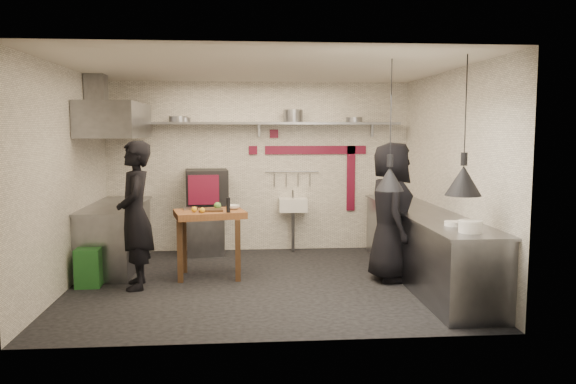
{
  "coord_description": "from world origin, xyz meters",
  "views": [
    {
      "loc": [
        -0.27,
        -7.25,
        2.01
      ],
      "look_at": [
        0.34,
        0.3,
        1.17
      ],
      "focal_mm": 35.0,
      "sensor_mm": 36.0,
      "label": 1
    }
  ],
  "objects": [
    {
      "name": "utensil_rail",
      "position": [
        0.55,
        2.06,
        1.32
      ],
      "size": [
        0.9,
        0.02,
        0.02
      ],
      "primitive_type": "cylinder",
      "rotation": [
        0.0,
        1.57,
        0.0
      ],
      "color": "slate",
      "rests_on": "wall_back"
    },
    {
      "name": "oven_stand",
      "position": [
        -0.88,
        1.79,
        0.4
      ],
      "size": [
        0.64,
        0.59,
        0.8
      ],
      "primitive_type": "cube",
      "rotation": [
        0.0,
        0.0,
        0.1
      ],
      "color": "slate",
      "rests_on": "floor"
    },
    {
      "name": "red_tile_a",
      "position": [
        0.25,
        2.08,
        1.95
      ],
      "size": [
        0.14,
        0.02,
        0.14
      ],
      "primitive_type": "cube",
      "color": "maroon",
      "rests_on": "wall_back"
    },
    {
      "name": "wall_front",
      "position": [
        0.0,
        -2.1,
        1.4
      ],
      "size": [
        5.0,
        0.04,
        2.8
      ],
      "primitive_type": "cube",
      "color": "white",
      "rests_on": "floor"
    },
    {
      "name": "bowl",
      "position": [
        -0.41,
        0.47,
        0.95
      ],
      "size": [
        0.23,
        0.23,
        0.06
      ],
      "primitive_type": "imported",
      "rotation": [
        0.0,
        0.0,
        0.29
      ],
      "color": "white",
      "rests_on": "prep_table"
    },
    {
      "name": "counter_left",
      "position": [
        -2.15,
        1.05,
        0.45
      ],
      "size": [
        0.7,
        1.9,
        0.9
      ],
      "primitive_type": "cube",
      "color": "slate",
      "rests_on": "floor"
    },
    {
      "name": "plate_stack",
      "position": [
        2.12,
        -1.58,
        1.0
      ],
      "size": [
        0.26,
        0.26,
        0.13
      ],
      "primitive_type": "cylinder",
      "rotation": [
        0.0,
        0.0,
        -0.04
      ],
      "color": "white",
      "rests_on": "counter_right_top"
    },
    {
      "name": "green_bin",
      "position": [
        -2.26,
        0.01,
        0.25
      ],
      "size": [
        0.32,
        0.32,
        0.5
      ],
      "primitive_type": "cube",
      "rotation": [
        0.0,
        0.0,
        0.04
      ],
      "color": "#206023",
      "rests_on": "floor"
    },
    {
      "name": "counter_right_top",
      "position": [
        2.15,
        0.0,
        0.92
      ],
      "size": [
        0.76,
        3.9,
        0.03
      ],
      "primitive_type": "cube",
      "color": "slate",
      "rests_on": "counter_right"
    },
    {
      "name": "lemon_b",
      "position": [
        -0.81,
        0.15,
        0.96
      ],
      "size": [
        0.07,
        0.07,
        0.07
      ],
      "primitive_type": "sphere",
      "rotation": [
        0.0,
        0.0,
        -0.03
      ],
      "color": "gold",
      "rests_on": "prep_table"
    },
    {
      "name": "steel_tray",
      "position": [
        -1.0,
        0.48,
        0.94
      ],
      "size": [
        0.22,
        0.17,
        0.03
      ],
      "primitive_type": "cube",
      "rotation": [
        0.0,
        0.0,
        0.21
      ],
      "color": "slate",
      "rests_on": "prep_table"
    },
    {
      "name": "heat_lamp_far",
      "position": [
        2.08,
        -1.44,
        2.05
      ],
      "size": [
        0.5,
        0.5,
        1.49
      ],
      "primitive_type": null,
      "rotation": [
        0.0,
        0.0,
        0.37
      ],
      "color": "black",
      "rests_on": "ceiling"
    },
    {
      "name": "pepper_mill",
      "position": [
        -0.47,
        0.16,
        1.02
      ],
      "size": [
        0.06,
        0.06,
        0.2
      ],
      "primitive_type": "cylinder",
      "rotation": [
        0.0,
        0.0,
        -0.14
      ],
      "color": "black",
      "rests_on": "prep_table"
    },
    {
      "name": "sink_tap",
      "position": [
        0.55,
        1.92,
        0.96
      ],
      "size": [
        0.03,
        0.03,
        0.14
      ],
      "primitive_type": "cylinder",
      "color": "slate",
      "rests_on": "hand_sink"
    },
    {
      "name": "veg_ball",
      "position": [
        -0.62,
        0.48,
        0.97
      ],
      "size": [
        0.13,
        0.13,
        0.1
      ],
      "primitive_type": "sphere",
      "rotation": [
        0.0,
        0.0,
        -0.33
      ],
      "color": "#528838",
      "rests_on": "prep_table"
    },
    {
      "name": "red_tile_b",
      "position": [
        -0.1,
        2.08,
        1.68
      ],
      "size": [
        0.14,
        0.02,
        0.14
      ],
      "primitive_type": "cube",
      "color": "maroon",
      "rests_on": "wall_back"
    },
    {
      "name": "counter_left_top",
      "position": [
        -2.15,
        1.05,
        0.92
      ],
      "size": [
        0.76,
        2.0,
        0.03
      ],
      "primitive_type": "cube",
      "color": "slate",
      "rests_on": "counter_left"
    },
    {
      "name": "hand_sink",
      "position": [
        0.55,
        1.92,
        0.78
      ],
      "size": [
        0.46,
        0.34,
        0.22
      ],
      "primitive_type": "cube",
      "color": "white",
      "rests_on": "wall_back"
    },
    {
      "name": "red_band_horiz",
      "position": [
        0.95,
        2.08,
        1.68
      ],
      "size": [
        1.7,
        0.02,
        0.14
      ],
      "primitive_type": "cube",
      "color": "maroon",
      "rests_on": "wall_back"
    },
    {
      "name": "wall_left",
      "position": [
        -2.5,
        0.0,
        1.4
      ],
      "size": [
        0.04,
        4.2,
        2.8
      ],
      "primitive_type": "cube",
      "color": "white",
      "rests_on": "floor"
    },
    {
      "name": "heat_lamp_near",
      "position": [
        1.39,
        -1.01,
        2.06
      ],
      "size": [
        0.38,
        0.38,
        1.48
      ],
      "primitive_type": null,
      "rotation": [
        0.0,
        0.0,
        0.2
      ],
      "color": "black",
      "rests_on": "ceiling"
    },
    {
      "name": "chef_left",
      "position": [
        -1.64,
        -0.1,
        0.94
      ],
      "size": [
        0.56,
        0.75,
        1.88
      ],
      "primitive_type": "imported",
      "rotation": [
        0.0,
        0.0,
        -1.4
      ],
      "color": "black",
      "rests_on": "floor"
    },
    {
      "name": "sink_drain",
      "position": [
        0.55,
        1.88,
        0.34
      ],
      "size": [
        0.06,
        0.06,
        0.66
      ],
      "primitive_type": "cylinder",
      "color": "slate",
      "rests_on": "floor"
    },
    {
      "name": "lemon_a",
      "position": [
        -0.92,
        0.21,
        0.96
      ],
      "size": [
        0.08,
        0.08,
        0.08
      ],
      "primitive_type": "sphere",
      "rotation": [
        0.0,
        0.0,
        -0.09
      ],
      "color": "gold",
      "rests_on": "prep_table"
    },
    {
      "name": "shelf_bracket_mid",
      "position": [
        0.0,
        2.07,
        2.02
      ],
      "size": [
        0.04,
        0.06,
        0.24
      ],
      "primitive_type": "cube",
      "color": "slate",
      "rests_on": "wall_back"
    },
    {
      "name": "hood_duct",
      "position": [
        -2.35,
        1.05,
        2.55
      ],
      "size": [
        0.28,
        0.28,
        0.5
      ],
      "primitive_type": "cube",
      "color": "slate",
      "rests_on": "ceiling"
    },
    {
      "name": "oven_door",
      "position": [
        -0.88,
        1.46,
        1.09
      ],
      "size": [
        0.47,
        0.07,
        0.46
      ],
      "primitive_type": "cube",
      "rotation": [
        0.0,
        0.0,
        0.1
      ],
      "color": "maroon",
      "rests_on": "combi_oven"
    },
    {
      "name": "pan_right",
      "position": [
        1.56,
        1.92,
        2.18
      ],
      "size": [
        0.33,
        0.33,
        0.08
      ],
      "primitive_type": "cylinder",
      "rotation": [
        0.0,
        0.0,
        -0.24
      ],
      "color": "slate",
      "rests_on": "back_shelf"
    },
    {
      "name": "oven_glass",
      "position": [
        -0.89,
        1.46,
        1.09
      ],
      "size": [
        0.37,
        0.05,
        0.34
      ],
      "primitive_type": "cube",
      "rotation": [
        0.0,
        0.0,
        0.1
      ],
      "color": "black",
      "rests_on": "oven_door"
    },
    {
      "name": "shelf_bracket_left",
      "position": [
        -1.9,
        2.07,
        2.02
      ],
      "size": [
        0.04,
        0.06,
        0.24
      ],
      "primitive_type": "cube",
      "color": "slate",
      "rests_on": "wall_back"
    },
    {
      "name": "extractor_hood",
      "position": [
        -2.1,
        1.05,
        2.15
      ],
      "size": [
        0.78,
        1.6,
        0.5
      ],
      "primitive_type": "cube",
      "color": "slate",
      "rests_on": "ceiling"
    },
    {
      "name": "chef_right",
      "position": [
        1.69,
        0.01,
        0.93
      ],
      "size": [
        0.67,
        0.95,
        1.85
      ],
      "primitive_type": "imported",
      "rotation": [
        0.0,
        0.0,
        1.48
      ],
      "color": "black",
      "rests_on": "floor"
    },
    {
      "name": "ceiling",
      "position": [
        0.0,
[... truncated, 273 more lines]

